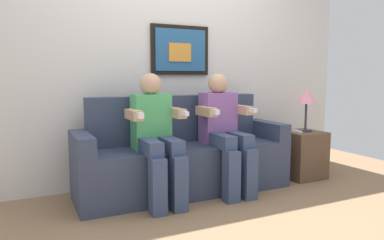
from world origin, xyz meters
TOP-DOWN VIEW (x-y plane):
  - ground_plane at (0.00, 0.00)m, footprint 5.72×5.72m
  - back_wall_assembly at (0.00, 0.76)m, footprint 4.40×0.10m
  - couch at (0.00, 0.33)m, footprint 2.00×0.58m
  - person_on_left at (-0.34, 0.16)m, footprint 0.46×0.56m
  - person_on_right at (0.34, 0.16)m, footprint 0.46×0.56m
  - side_table_right at (1.35, 0.22)m, footprint 0.40×0.40m
  - table_lamp at (1.38, 0.22)m, footprint 0.22×0.22m
  - spare_remote_on_table at (1.26, 0.21)m, footprint 0.04×0.13m

SIDE VIEW (x-z plane):
  - ground_plane at x=0.00m, z-range 0.00..0.00m
  - side_table_right at x=1.35m, z-range 0.00..0.50m
  - couch at x=0.00m, z-range -0.14..0.76m
  - spare_remote_on_table at x=1.26m, z-range 0.50..0.52m
  - person_on_left at x=-0.34m, z-range 0.05..1.16m
  - person_on_right at x=0.34m, z-range 0.05..1.16m
  - table_lamp at x=1.38m, z-range 0.63..1.09m
  - back_wall_assembly at x=0.00m, z-range 0.00..2.60m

